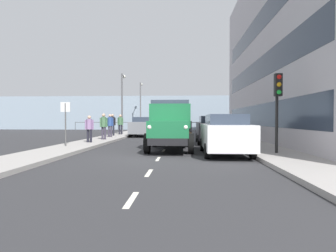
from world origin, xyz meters
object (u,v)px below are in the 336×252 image
(pedestrian_couple_b, at_px, (110,124))
(pedestrian_couple_a, at_px, (120,123))
(truck_vintage_green, at_px, (170,126))
(car_black_kerbside_1, at_px, (212,129))
(lamp_post_far, at_px, (141,101))
(street_sign, at_px, (65,116))
(pedestrian_near_railing, at_px, (104,124))
(pedestrian_in_dark_coat, at_px, (89,127))
(lamp_post_promenade, at_px, (122,98))
(traffic_light_near, at_px, (278,96))
(car_white_kerbside_near, at_px, (225,134))
(car_grey_oppositeside_0, at_px, (142,126))
(pedestrian_with_bag, at_px, (112,123))

(pedestrian_couple_b, distance_m, pedestrian_couple_a, 3.80)
(truck_vintage_green, relative_size, car_black_kerbside_1, 1.48)
(pedestrian_couple_a, distance_m, lamp_post_far, 12.82)
(pedestrian_couple_a, bearing_deg, street_sign, 88.67)
(truck_vintage_green, xyz_separation_m, pedestrian_near_railing, (4.80, -5.25, 0.01))
(truck_vintage_green, bearing_deg, pedestrian_in_dark_coat, -29.22)
(lamp_post_promenade, bearing_deg, lamp_post_far, -89.79)
(traffic_light_near, bearing_deg, pedestrian_in_dark_coat, -27.55)
(pedestrian_in_dark_coat, bearing_deg, lamp_post_promenade, -88.92)
(car_white_kerbside_near, distance_m, lamp_post_promenade, 16.38)
(car_black_kerbside_1, bearing_deg, pedestrian_near_railing, -9.74)
(car_grey_oppositeside_0, height_order, traffic_light_near, traffic_light_near)
(car_white_kerbside_near, height_order, pedestrian_couple_b, pedestrian_couple_b)
(car_white_kerbside_near, relative_size, car_grey_oppositeside_0, 1.00)
(pedestrian_in_dark_coat, bearing_deg, pedestrian_couple_a, -88.89)
(pedestrian_couple_a, bearing_deg, truck_vintage_green, 113.55)
(pedestrian_near_railing, height_order, street_sign, street_sign)
(truck_vintage_green, relative_size, lamp_post_promenade, 0.99)
(car_white_kerbside_near, distance_m, pedestrian_couple_a, 15.30)
(car_white_kerbside_near, bearing_deg, car_grey_oppositeside_0, -67.04)
(pedestrian_couple_b, distance_m, traffic_light_near, 13.94)
(pedestrian_in_dark_coat, distance_m, lamp_post_far, 21.73)
(pedestrian_couple_a, xyz_separation_m, lamp_post_far, (0.06, -12.53, 2.72))
(car_grey_oppositeside_0, bearing_deg, pedestrian_near_railing, 74.09)
(street_sign, bearing_deg, lamp_post_far, -90.50)
(truck_vintage_green, distance_m, pedestrian_with_bag, 11.24)
(car_black_kerbside_1, relative_size, traffic_light_near, 1.19)
(car_grey_oppositeside_0, distance_m, pedestrian_couple_b, 3.96)
(car_black_kerbside_1, bearing_deg, lamp_post_promenade, -49.17)
(car_black_kerbside_1, distance_m, pedestrian_couple_a, 10.84)
(lamp_post_far, bearing_deg, pedestrian_couple_a, 90.25)
(lamp_post_promenade, bearing_deg, pedestrian_couple_a, 90.77)
(traffic_light_near, bearing_deg, car_white_kerbside_near, -16.47)
(truck_vintage_green, bearing_deg, street_sign, -4.41)
(car_grey_oppositeside_0, distance_m, street_sign, 11.24)
(pedestrian_couple_b, xyz_separation_m, lamp_post_promenade, (0.06, -4.77, 2.39))
(pedestrian_near_railing, bearing_deg, car_grey_oppositeside_0, -105.91)
(lamp_post_promenade, bearing_deg, traffic_light_near, 122.76)
(car_white_kerbside_near, bearing_deg, lamp_post_far, -73.61)
(pedestrian_with_bag, distance_m, pedestrian_couple_a, 1.93)
(car_white_kerbside_near, xyz_separation_m, lamp_post_far, (7.60, -25.84, 3.04))
(pedestrian_couple_a, xyz_separation_m, lamp_post_promenade, (0.01, -0.97, 2.36))
(pedestrian_near_railing, height_order, traffic_light_near, traffic_light_near)
(pedestrian_near_railing, bearing_deg, pedestrian_with_bag, -82.98)
(truck_vintage_green, bearing_deg, pedestrian_couple_b, -57.51)
(pedestrian_with_bag, bearing_deg, pedestrian_in_dark_coat, 93.33)
(pedestrian_couple_a, bearing_deg, pedestrian_in_dark_coat, 91.11)
(car_black_kerbside_1, height_order, pedestrian_couple_a, pedestrian_couple_a)
(pedestrian_in_dark_coat, bearing_deg, lamp_post_far, -89.39)
(car_black_kerbside_1, relative_size, pedestrian_with_bag, 2.08)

